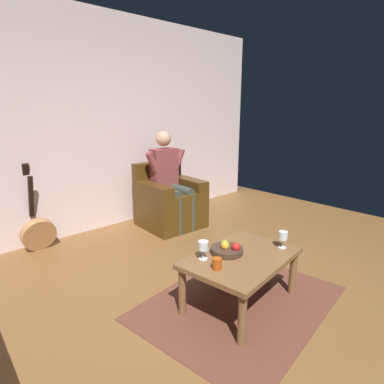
# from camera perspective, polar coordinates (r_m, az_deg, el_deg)

# --- Properties ---
(ground_plane) EXTENTS (6.62, 6.62, 0.00)m
(ground_plane) POSITION_cam_1_polar(r_m,az_deg,el_deg) (2.72, 13.85, -21.57)
(ground_plane) COLOR brown
(wall_back) EXTENTS (5.91, 0.06, 2.76)m
(wall_back) POSITION_cam_1_polar(r_m,az_deg,el_deg) (4.37, -17.58, 11.23)
(wall_back) COLOR silver
(wall_back) RESTS_ON ground
(rug) EXTENTS (1.78, 1.44, 0.01)m
(rug) POSITION_cam_1_polar(r_m,az_deg,el_deg) (2.91, 8.37, -18.61)
(rug) COLOR brown
(rug) RESTS_ON ground
(armchair) EXTENTS (0.79, 0.79, 0.86)m
(armchair) POSITION_cam_1_polar(r_m,az_deg,el_deg) (4.46, -4.02, -1.88)
(armchair) COLOR #4B3010
(armchair) RESTS_ON ground
(person_seated) EXTENTS (0.63, 0.63, 1.29)m
(person_seated) POSITION_cam_1_polar(r_m,az_deg,el_deg) (4.36, -3.95, 2.59)
(person_seated) COLOR brown
(person_seated) RESTS_ON ground
(coffee_table) EXTENTS (1.01, 0.75, 0.43)m
(coffee_table) POSITION_cam_1_polar(r_m,az_deg,el_deg) (2.73, 8.66, -12.15)
(coffee_table) COLOR brown
(coffee_table) RESTS_ON ground
(guitar) EXTENTS (0.38, 0.30, 0.99)m
(guitar) POSITION_cam_1_polar(r_m,az_deg,el_deg) (4.12, -25.46, -6.26)
(guitar) COLOR #AA7848
(guitar) RESTS_ON ground
(wine_glass_near) EXTENTS (0.08, 0.08, 0.15)m
(wine_glass_near) POSITION_cam_1_polar(r_m,az_deg,el_deg) (2.87, 15.70, -7.58)
(wine_glass_near) COLOR silver
(wine_glass_near) RESTS_ON coffee_table
(wine_glass_far) EXTENTS (0.08, 0.08, 0.15)m
(wine_glass_far) POSITION_cam_1_polar(r_m,az_deg,el_deg) (2.57, 1.99, -9.60)
(wine_glass_far) COLOR silver
(wine_glass_far) RESTS_ON coffee_table
(fruit_bowl) EXTENTS (0.27, 0.27, 0.11)m
(fruit_bowl) POSITION_cam_1_polar(r_m,az_deg,el_deg) (2.71, 6.19, -10.00)
(fruit_bowl) COLOR #3F2C20
(fruit_bowl) RESTS_ON coffee_table
(candle_jar) EXTENTS (0.07, 0.07, 0.09)m
(candle_jar) POSITION_cam_1_polar(r_m,az_deg,el_deg) (2.46, 4.42, -12.46)
(candle_jar) COLOR #B04714
(candle_jar) RESTS_ON coffee_table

